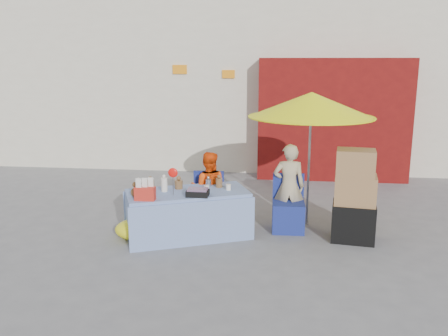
# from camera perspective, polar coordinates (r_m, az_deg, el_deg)

# --- Properties ---
(ground) EXTENTS (80.00, 80.00, 0.00)m
(ground) POSITION_cam_1_polar(r_m,az_deg,el_deg) (6.76, -2.84, -9.37)
(ground) COLOR slate
(ground) RESTS_ON ground
(backdrop) EXTENTS (14.00, 8.00, 7.80)m
(backdrop) POSITION_cam_1_polar(r_m,az_deg,el_deg) (13.70, 4.64, 15.12)
(backdrop) COLOR silver
(backdrop) RESTS_ON ground
(market_table) EXTENTS (1.97, 1.46, 1.08)m
(market_table) POSITION_cam_1_polar(r_m,az_deg,el_deg) (7.02, -4.44, -5.45)
(market_table) COLOR #829ED0
(market_table) RESTS_ON ground
(chair_left) EXTENTS (0.49, 0.48, 0.85)m
(chair_left) POSITION_cam_1_polar(r_m,az_deg,el_deg) (7.42, -2.01, -5.21)
(chair_left) COLOR navy
(chair_left) RESTS_ON ground
(chair_right) EXTENTS (0.49, 0.48, 0.85)m
(chair_right) POSITION_cam_1_polar(r_m,az_deg,el_deg) (7.34, 7.72, -5.52)
(chair_right) COLOR navy
(chair_right) RESTS_ON ground
(vendor_orange) EXTENTS (0.58, 0.46, 1.17)m
(vendor_orange) POSITION_cam_1_polar(r_m,az_deg,el_deg) (7.45, -1.87, -2.48)
(vendor_orange) COLOR #FF4E0D
(vendor_orange) RESTS_ON ground
(vendor_beige) EXTENTS (0.49, 0.33, 1.32)m
(vendor_beige) POSITION_cam_1_polar(r_m,az_deg,el_deg) (7.35, 7.81, -2.19)
(vendor_beige) COLOR tan
(vendor_beige) RESTS_ON ground
(umbrella) EXTENTS (1.90, 1.90, 2.09)m
(umbrella) POSITION_cam_1_polar(r_m,az_deg,el_deg) (7.30, 10.46, 7.43)
(umbrella) COLOR gray
(umbrella) RESTS_ON ground
(box_stack) EXTENTS (0.66, 0.57, 1.34)m
(box_stack) POSITION_cam_1_polar(r_m,az_deg,el_deg) (7.03, 15.42, -3.62)
(box_stack) COLOR black
(box_stack) RESTS_ON ground
(tarp_bundle) EXTENTS (0.72, 0.62, 0.29)m
(tarp_bundle) POSITION_cam_1_polar(r_m,az_deg,el_deg) (7.09, -10.46, -7.27)
(tarp_bundle) COLOR yellow
(tarp_bundle) RESTS_ON ground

